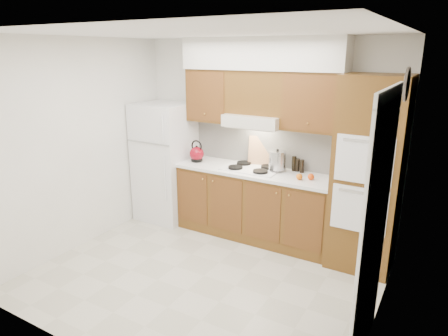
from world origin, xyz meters
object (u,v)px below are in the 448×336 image
fridge (166,162)px  kettle (197,154)px  stock_pot (277,160)px  oven_cabinet (368,175)px

fridge → kettle: size_ratio=8.55×
kettle → stock_pot: stock_pot is taller
fridge → stock_pot: size_ratio=7.56×
oven_cabinet → kettle: 2.30m
fridge → kettle: fridge is taller
fridge → oven_cabinet: (2.85, 0.03, 0.24)m
oven_cabinet → stock_pot: bearing=174.6°
oven_cabinet → stock_pot: (-1.14, 0.11, -0.02)m
fridge → kettle: (0.55, 0.01, 0.19)m
fridge → oven_cabinet: size_ratio=0.78×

